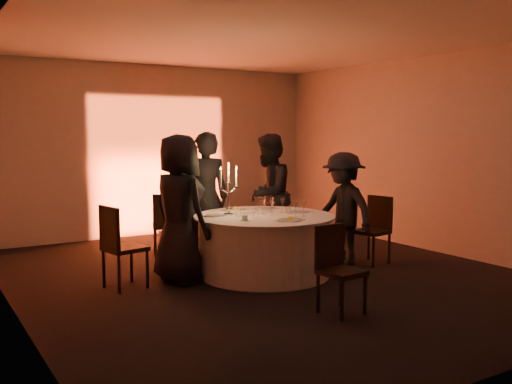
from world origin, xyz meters
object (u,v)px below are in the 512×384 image
chair_left (119,242)px  chair_back_right (273,220)px  chair_right (375,226)px  guest_right (343,209)px  chair_back_left (167,221)px  guest_back_right (269,194)px  chair_front (337,264)px  banquet_table (264,245)px  coffee_cup (245,218)px  candelabra (229,197)px  guest_left (179,209)px  guest_back_left (205,198)px

chair_left → chair_back_right: size_ratio=1.09×
chair_right → guest_right: guest_right is taller
chair_back_left → guest_back_right: size_ratio=0.52×
chair_back_left → chair_front: bearing=118.1°
guest_back_right → chair_back_left: bearing=-57.5°
chair_back_right → guest_back_right: size_ratio=0.50×
chair_left → chair_right: (3.48, -0.56, -0.03)m
banquet_table → chair_left: bearing=170.4°
chair_right → guest_back_right: (-0.93, 1.30, 0.38)m
chair_front → coffee_cup: chair_front is taller
candelabra → chair_front: bearing=-84.6°
guest_left → coffee_cup: (0.63, -0.50, -0.10)m
banquet_table → candelabra: candelabra is taller
chair_right → guest_back_left: 2.40m
banquet_table → chair_right: bearing=-8.5°
chair_front → candelabra: 2.00m
candelabra → banquet_table: bearing=-32.7°
chair_right → coffee_cup: 2.13m
chair_left → chair_front: bearing=-151.5°
chair_back_right → guest_left: size_ratio=0.50×
chair_front → banquet_table: bearing=77.0°
guest_back_right → chair_right: bearing=90.2°
chair_front → guest_left: bearing=108.1°
chair_right → coffee_cup: chair_right is taller
guest_right → candelabra: (-1.60, 0.34, 0.23)m
chair_back_left → chair_front: (0.45, -3.29, -0.03)m
chair_right → chair_front: 2.35m
chair_back_left → guest_back_right: (1.40, -0.57, 0.37)m
chair_left → chair_back_left: bearing=-52.0°
chair_back_right → guest_back_right: bearing=-16.9°
chair_right → guest_back_right: bearing=-153.8°
chair_back_left → guest_back_left: size_ratio=0.51×
guest_back_right → coffee_cup: size_ratio=16.38×
guest_back_left → guest_back_right: 1.07m
chair_left → candelabra: size_ratio=1.45×
chair_right → guest_back_left: (-2.00, 1.28, 0.39)m
chair_back_left → banquet_table: bearing=132.2°
guest_right → chair_back_left: bearing=-137.2°
chair_front → guest_back_right: guest_back_right is taller
chair_right → chair_front: bearing=-62.1°
banquet_table → chair_left: 1.84m
chair_back_left → guest_left: (-0.42, -1.37, 0.37)m
coffee_cup → chair_front: bearing=-80.3°
chair_back_left → guest_back_right: 1.55m
banquet_table → chair_front: size_ratio=2.03×
chair_back_left → chair_back_right: (1.50, -0.53, -0.03)m
banquet_table → chair_right: 1.70m
banquet_table → chair_right: size_ratio=1.92×
chair_front → guest_back_left: size_ratio=0.48×
chair_back_right → chair_front: size_ratio=1.01×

